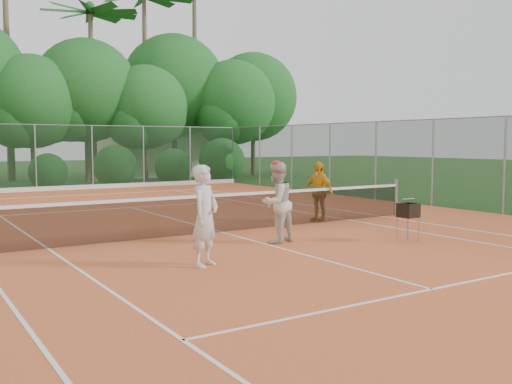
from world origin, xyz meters
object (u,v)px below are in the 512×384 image
player_center_grp (276,202)px  ball_hopper (408,211)px  player_white (205,216)px  player_yellow (318,191)px

player_center_grp → ball_hopper: 2.96m
player_center_grp → ball_hopper: player_center_grp is taller
player_white → ball_hopper: player_white is taller
ball_hopper → player_yellow: bearing=72.1°
player_white → player_yellow: bearing=-1.3°
player_center_grp → ball_hopper: (2.59, -1.42, -0.22)m
player_center_grp → player_yellow: player_center_grp is taller
player_yellow → ball_hopper: size_ratio=1.97×
player_white → player_yellow: size_ratio=1.08×
player_white → player_yellow: player_white is taller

